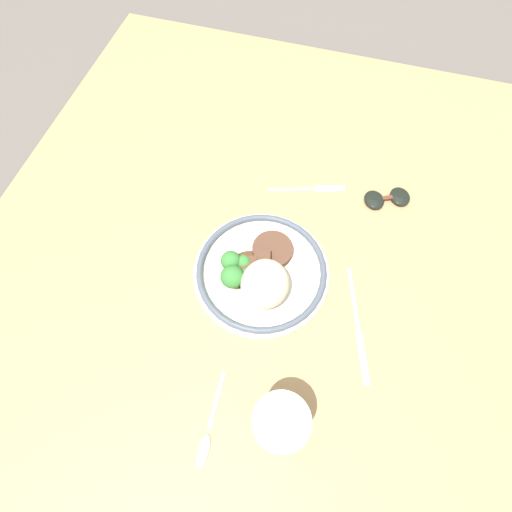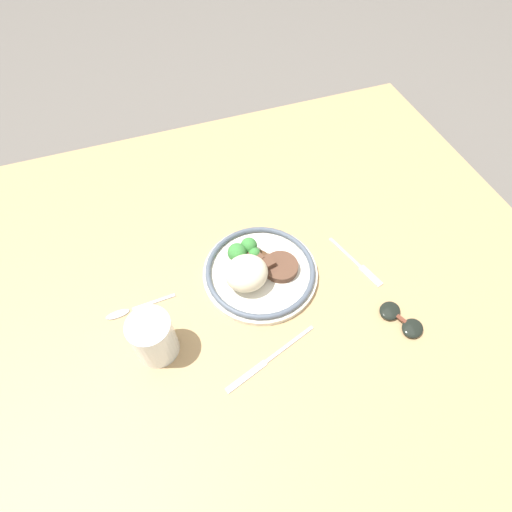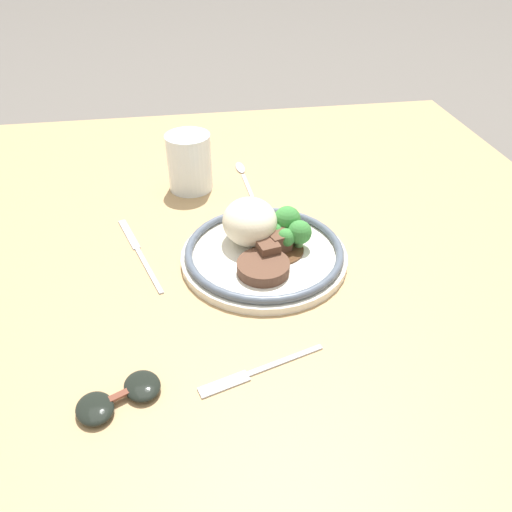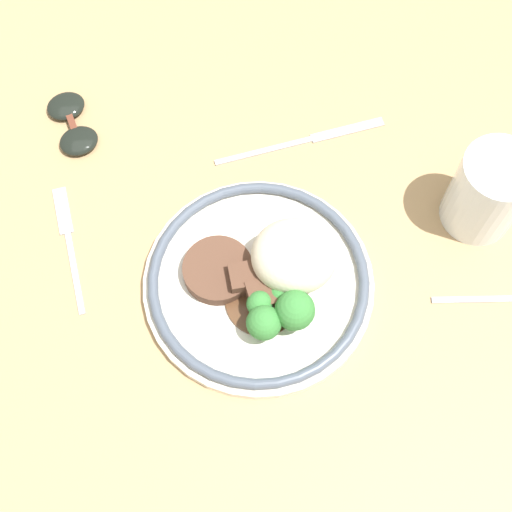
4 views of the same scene
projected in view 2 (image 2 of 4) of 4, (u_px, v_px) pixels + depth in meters
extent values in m
plane|color=#5B5651|center=(268.00, 284.00, 0.93)|extent=(8.00, 8.00, 0.00)
cube|color=tan|center=(268.00, 280.00, 0.91)|extent=(1.32, 1.17, 0.04)
cylinder|color=silver|center=(260.00, 273.00, 0.89)|extent=(0.26, 0.26, 0.01)
torus|color=#4C5666|center=(260.00, 270.00, 0.88)|extent=(0.24, 0.24, 0.01)
ellipsoid|color=beige|center=(246.00, 273.00, 0.84)|extent=(0.09, 0.09, 0.07)
cylinder|color=brown|center=(281.00, 267.00, 0.89)|extent=(0.08, 0.08, 0.02)
cylinder|color=#51331E|center=(255.00, 264.00, 0.90)|extent=(0.08, 0.08, 0.00)
cube|color=brown|center=(249.00, 266.00, 0.88)|extent=(0.02, 0.02, 0.02)
cube|color=brown|center=(254.00, 260.00, 0.89)|extent=(0.04, 0.04, 0.03)
cube|color=brown|center=(266.00, 265.00, 0.88)|extent=(0.04, 0.04, 0.03)
cylinder|color=#669E51|center=(249.00, 251.00, 0.91)|extent=(0.01, 0.01, 0.01)
sphere|color=#387F38|center=(249.00, 246.00, 0.90)|extent=(0.04, 0.04, 0.04)
cylinder|color=#669E51|center=(238.00, 259.00, 0.90)|extent=(0.01, 0.01, 0.02)
sphere|color=#387F38|center=(237.00, 253.00, 0.88)|extent=(0.04, 0.04, 0.04)
cylinder|color=#669E51|center=(254.00, 258.00, 0.90)|extent=(0.01, 0.01, 0.01)
sphere|color=#387F38|center=(254.00, 254.00, 0.89)|extent=(0.03, 0.03, 0.03)
cylinder|color=#669E51|center=(247.00, 266.00, 0.89)|extent=(0.01, 0.01, 0.01)
sphere|color=#387F38|center=(247.00, 262.00, 0.88)|extent=(0.03, 0.03, 0.03)
cylinder|color=#669E51|center=(238.00, 257.00, 0.90)|extent=(0.01, 0.01, 0.01)
sphere|color=#387F38|center=(237.00, 253.00, 0.89)|extent=(0.03, 0.03, 0.03)
cylinder|color=yellow|center=(155.00, 340.00, 0.76)|extent=(0.07, 0.07, 0.09)
cylinder|color=white|center=(153.00, 337.00, 0.75)|extent=(0.08, 0.08, 0.11)
cube|color=#ADADB2|center=(344.00, 251.00, 0.94)|extent=(0.04, 0.10, 0.00)
cube|color=#ADADB2|center=(371.00, 276.00, 0.90)|extent=(0.03, 0.06, 0.00)
cube|color=#ADADB2|center=(289.00, 345.00, 0.80)|extent=(0.12, 0.05, 0.00)
cube|color=#ADADB2|center=(246.00, 376.00, 0.76)|extent=(0.09, 0.04, 0.00)
cube|color=#ADADB2|center=(154.00, 302.00, 0.86)|extent=(0.09, 0.01, 0.00)
ellipsoid|color=#ADADB2|center=(118.00, 314.00, 0.84)|extent=(0.05, 0.02, 0.01)
ellipsoid|color=black|center=(390.00, 311.00, 0.84)|extent=(0.06, 0.06, 0.01)
ellipsoid|color=black|center=(412.00, 328.00, 0.82)|extent=(0.06, 0.06, 0.01)
cube|color=brown|center=(401.00, 319.00, 0.82)|extent=(0.02, 0.02, 0.00)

